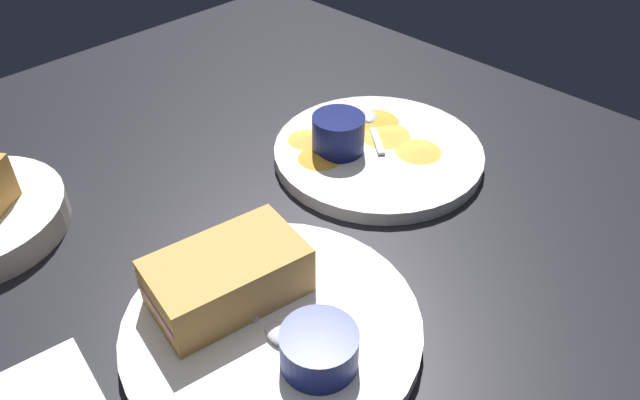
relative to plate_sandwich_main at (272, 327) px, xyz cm
name	(u,v)px	position (x,y,z in cm)	size (l,w,h in cm)	color
ground_plane	(233,286)	(1.89, 7.97, -2.30)	(110.00, 110.00, 3.00)	black
plate_sandwich_main	(272,327)	(0.00, 0.00, 0.00)	(25.27, 25.27, 1.60)	white
sandwich_half_near	(228,276)	(-0.65, 4.76, 3.20)	(14.29, 9.80, 4.80)	tan
ramekin_dark_sauce	(319,348)	(-0.13, -5.68, 2.56)	(6.18, 6.18, 3.25)	navy
spoon_by_dark_ramekin	(270,327)	(-0.70, -0.57, 1.16)	(2.59, 9.96, 0.80)	silver
plate_chips_companion	(378,153)	(26.32, 10.68, 0.00)	(24.56, 24.56, 1.60)	white
ramekin_light_gravy	(338,132)	(22.63, 13.75, 3.13)	(6.05, 6.05, 4.35)	#0C144C
spoon_by_gravy_ramekin	(370,122)	(29.49, 14.71, 1.16)	(7.27, 8.67, 0.80)	silver
plantain_chip_scatter	(363,135)	(26.76, 13.46, 1.10)	(17.30, 17.88, 0.60)	gold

